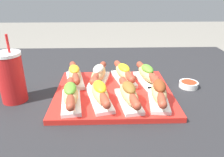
# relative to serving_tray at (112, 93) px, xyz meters

# --- Properties ---
(patio_table) EXTENTS (1.39, 1.12, 0.71)m
(patio_table) POSITION_rel_serving_tray_xyz_m (0.00, 0.09, -0.37)
(patio_table) COLOR #232326
(patio_table) RESTS_ON ground_plane
(serving_tray) EXTENTS (0.42, 0.37, 0.02)m
(serving_tray) POSITION_rel_serving_tray_xyz_m (0.00, 0.00, 0.00)
(serving_tray) COLOR red
(serving_tray) RESTS_ON patio_table
(hot_dog_0) EXTENTS (0.08, 0.21, 0.07)m
(hot_dog_0) POSITION_rel_serving_tray_xyz_m (-0.14, -0.09, 0.04)
(hot_dog_0) COLOR white
(hot_dog_0) RESTS_ON serving_tray
(hot_dog_1) EXTENTS (0.10, 0.21, 0.07)m
(hot_dog_1) POSITION_rel_serving_tray_xyz_m (-0.04, -0.08, 0.04)
(hot_dog_1) COLOR white
(hot_dog_1) RESTS_ON serving_tray
(hot_dog_2) EXTENTS (0.09, 0.21, 0.07)m
(hot_dog_2) POSITION_rel_serving_tray_xyz_m (0.05, -0.09, 0.04)
(hot_dog_2) COLOR white
(hot_dog_2) RESTS_ON serving_tray
(hot_dog_3) EXTENTS (0.08, 0.21, 0.07)m
(hot_dog_3) POSITION_rel_serving_tray_xyz_m (0.15, -0.08, 0.04)
(hot_dog_3) COLOR white
(hot_dog_3) RESTS_ON serving_tray
(hot_dog_4) EXTENTS (0.09, 0.21, 0.07)m
(hot_dog_4) POSITION_rel_serving_tray_xyz_m (-0.15, 0.08, 0.04)
(hot_dog_4) COLOR white
(hot_dog_4) RESTS_ON serving_tray
(hot_dog_5) EXTENTS (0.09, 0.21, 0.07)m
(hot_dog_5) POSITION_rel_serving_tray_xyz_m (-0.05, 0.08, 0.04)
(hot_dog_5) COLOR white
(hot_dog_5) RESTS_ON serving_tray
(hot_dog_6) EXTENTS (0.10, 0.21, 0.07)m
(hot_dog_6) POSITION_rel_serving_tray_xyz_m (0.05, 0.09, 0.04)
(hot_dog_6) COLOR white
(hot_dog_6) RESTS_ON serving_tray
(hot_dog_7) EXTENTS (0.09, 0.21, 0.07)m
(hot_dog_7) POSITION_rel_serving_tray_xyz_m (0.14, 0.08, 0.04)
(hot_dog_7) COLOR white
(hot_dog_7) RESTS_ON serving_tray
(sauce_bowl) EXTENTS (0.07, 0.07, 0.02)m
(sauce_bowl) POSITION_rel_serving_tray_xyz_m (0.31, 0.06, 0.00)
(sauce_bowl) COLOR white
(sauce_bowl) RESTS_ON patio_table
(drink_cup) EXTENTS (0.09, 0.09, 0.24)m
(drink_cup) POSITION_rel_serving_tray_xyz_m (-0.34, -0.03, 0.08)
(drink_cup) COLOR red
(drink_cup) RESTS_ON patio_table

